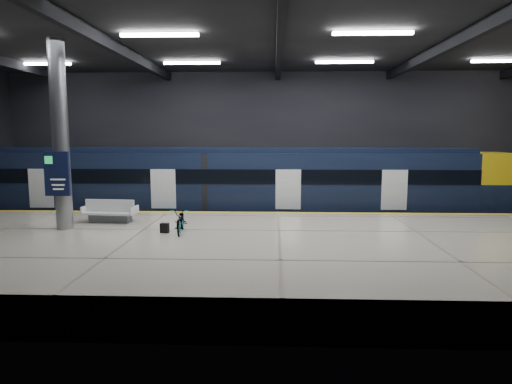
{
  "coord_description": "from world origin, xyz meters",
  "views": [
    {
      "loc": [
        -0.2,
        -17.48,
        4.62
      ],
      "look_at": [
        -0.94,
        1.5,
        2.2
      ],
      "focal_mm": 32.0,
      "sensor_mm": 36.0,
      "label": 1
    }
  ],
  "objects": [
    {
      "name": "ground",
      "position": [
        0.0,
        0.0,
        0.0
      ],
      "size": [
        30.0,
        30.0,
        0.0
      ],
      "primitive_type": "plane",
      "color": "black",
      "rests_on": "ground"
    },
    {
      "name": "room_shell",
      "position": [
        -0.0,
        0.0,
        5.72
      ],
      "size": [
        30.1,
        16.1,
        8.05
      ],
      "color": "black",
      "rests_on": "ground"
    },
    {
      "name": "platform",
      "position": [
        0.0,
        -2.5,
        0.55
      ],
      "size": [
        30.0,
        11.0,
        1.1
      ],
      "primitive_type": "cube",
      "color": "beige",
      "rests_on": "ground"
    },
    {
      "name": "safety_strip",
      "position": [
        0.0,
        2.75,
        1.11
      ],
      "size": [
        30.0,
        0.4,
        0.01
      ],
      "primitive_type": "cube",
      "color": "gold",
      "rests_on": "platform"
    },
    {
      "name": "rails",
      "position": [
        0.0,
        5.5,
        0.08
      ],
      "size": [
        30.0,
        1.52,
        0.16
      ],
      "color": "gray",
      "rests_on": "ground"
    },
    {
      "name": "train",
      "position": [
        -0.71,
        5.5,
        2.06
      ],
      "size": [
        29.4,
        2.84,
        3.79
      ],
      "color": "black",
      "rests_on": "ground"
    },
    {
      "name": "bench",
      "position": [
        -6.75,
        0.31,
        1.42
      ],
      "size": [
        2.14,
        1.01,
        0.92
      ],
      "rotation": [
        0.0,
        0.0,
        -0.08
      ],
      "color": "#595B60",
      "rests_on": "platform"
    },
    {
      "name": "bicycle",
      "position": [
        -3.5,
        -1.59,
        1.55
      ],
      "size": [
        0.75,
        1.77,
        0.91
      ],
      "primitive_type": "imported",
      "rotation": [
        0.0,
        0.0,
        0.09
      ],
      "color": "#99999E",
      "rests_on": "platform"
    },
    {
      "name": "pannier_bag",
      "position": [
        -4.1,
        -1.59,
        1.28
      ],
      "size": [
        0.33,
        0.23,
        0.35
      ],
      "primitive_type": "cube",
      "rotation": [
        0.0,
        0.0,
        -0.18
      ],
      "color": "black",
      "rests_on": "platform"
    },
    {
      "name": "info_column",
      "position": [
        -8.0,
        -1.03,
        4.46
      ],
      "size": [
        0.9,
        0.78,
        6.9
      ],
      "color": "#9EA0A5",
      "rests_on": "platform"
    }
  ]
}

